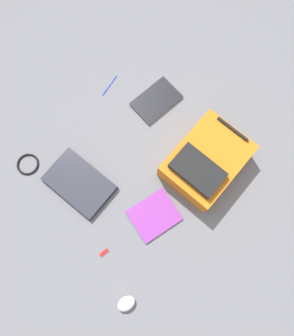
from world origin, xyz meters
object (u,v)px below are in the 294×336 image
(book_red, at_px, (156,101))
(book_comic, at_px, (154,215))
(backpack, at_px, (206,162))
(laptop, at_px, (79,183))
(computer_mouse, at_px, (126,304))
(usb_stick, at_px, (104,253))
(pen_black, at_px, (110,85))
(cable_coil, at_px, (28,164))

(book_red, bearing_deg, book_comic, -41.00)
(backpack, distance_m, book_red, 0.46)
(book_comic, bearing_deg, laptop, -152.73)
(computer_mouse, height_order, usb_stick, computer_mouse)
(computer_mouse, relative_size, pen_black, 0.63)
(pen_black, xyz_separation_m, usb_stick, (0.71, -0.59, -0.00))
(laptop, distance_m, book_comic, 0.43)
(laptop, height_order, cable_coil, laptop)
(backpack, bearing_deg, book_red, 174.04)
(book_comic, relative_size, book_red, 0.94)
(backpack, relative_size, laptop, 1.21)
(laptop, bearing_deg, book_red, 99.81)
(pen_black, bearing_deg, book_comic, -20.91)
(book_comic, distance_m, computer_mouse, 0.44)
(computer_mouse, distance_m, pen_black, 1.17)
(cable_coil, bearing_deg, pen_black, 98.19)
(laptop, height_order, computer_mouse, computer_mouse)
(laptop, xyz_separation_m, pen_black, (-0.35, 0.48, -0.01))
(book_comic, height_order, computer_mouse, computer_mouse)
(usb_stick, bearing_deg, book_comic, 86.68)
(book_red, height_order, cable_coil, book_red)
(book_comic, bearing_deg, usb_stick, -93.32)
(backpack, distance_m, computer_mouse, 0.80)
(cable_coil, distance_m, usb_stick, 0.62)
(book_red, xyz_separation_m, cable_coil, (-0.16, -0.77, -0.00))
(book_comic, distance_m, book_red, 0.64)
(backpack, bearing_deg, cable_coil, -129.92)
(usb_stick, bearing_deg, pen_black, 140.31)
(computer_mouse, xyz_separation_m, pen_black, (-0.97, 0.65, -0.02))
(backpack, height_order, computer_mouse, backpack)
(computer_mouse, bearing_deg, backpack, 119.44)
(backpack, distance_m, pen_black, 0.71)
(laptop, relative_size, book_red, 1.45)
(backpack, xyz_separation_m, cable_coil, (-0.61, -0.72, -0.07))
(backpack, xyz_separation_m, book_comic, (0.04, -0.38, -0.07))
(backpack, height_order, laptop, backpack)
(usb_stick, bearing_deg, computer_mouse, -13.35)
(usb_stick, bearing_deg, cable_coil, -176.83)
(book_red, bearing_deg, usb_stick, -57.53)
(cable_coil, xyz_separation_m, pen_black, (-0.09, 0.63, -0.00))
(backpack, height_order, book_comic, backpack)
(computer_mouse, bearing_deg, cable_coil, -172.34)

